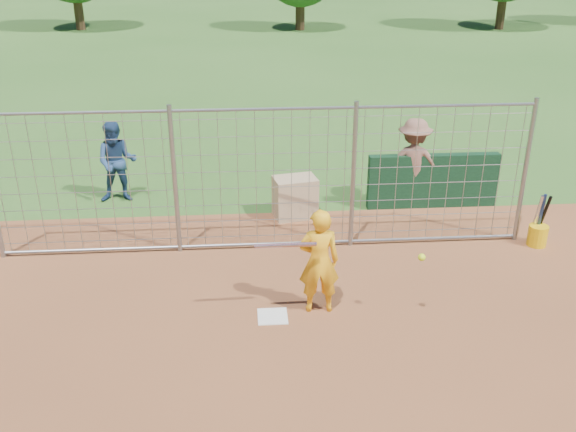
{
  "coord_description": "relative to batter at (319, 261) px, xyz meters",
  "views": [
    {
      "loc": [
        -0.37,
        -8.06,
        5.17
      ],
      "look_at": [
        0.3,
        0.8,
        1.15
      ],
      "focal_mm": 40.0,
      "sensor_mm": 36.0,
      "label": 1
    }
  ],
  "objects": [
    {
      "name": "ground",
      "position": [
        -0.68,
        0.05,
        -0.81
      ],
      "size": [
        100.0,
        100.0,
        0.0
      ],
      "primitive_type": "plane",
      "color": "#2D591E",
      "rests_on": "ground"
    },
    {
      "name": "batter",
      "position": [
        0.0,
        0.0,
        0.0
      ],
      "size": [
        0.59,
        0.39,
        1.62
      ],
      "primitive_type": "imported",
      "rotation": [
        0.0,
        0.0,
        3.14
      ],
      "color": "#FFAE16",
      "rests_on": "ground"
    },
    {
      "name": "equipment_bin",
      "position": [
        -0.05,
        3.37,
        -0.41
      ],
      "size": [
        0.89,
        0.69,
        0.8
      ],
      "primitive_type": "cube",
      "rotation": [
        0.0,
        0.0,
        0.19
      ],
      "color": "tan",
      "rests_on": "ground"
    },
    {
      "name": "home_plate",
      "position": [
        -0.68,
        -0.15,
        -0.8
      ],
      "size": [
        0.43,
        0.43,
        0.02
      ],
      "primitive_type": "cube",
      "color": "silver",
      "rests_on": "ground"
    },
    {
      "name": "equipment_in_play",
      "position": [
        -0.04,
        -0.25,
        0.35
      ],
      "size": [
        2.36,
        0.23,
        0.28
      ],
      "color": "silver",
      "rests_on": "ground"
    },
    {
      "name": "bystander_a",
      "position": [
        -3.57,
        4.43,
        0.03
      ],
      "size": [
        0.83,
        0.66,
        1.68
      ],
      "primitive_type": "imported",
      "rotation": [
        0.0,
        0.0,
        0.03
      ],
      "color": "navy",
      "rests_on": "ground"
    },
    {
      "name": "bucket_with_bats",
      "position": [
        4.12,
        1.81,
        -0.56
      ],
      "size": [
        0.34,
        0.37,
        0.98
      ],
      "color": "#EFB70C",
      "rests_on": "ground"
    },
    {
      "name": "bystander_c",
      "position": [
        2.32,
        3.75,
        0.09
      ],
      "size": [
        1.27,
        0.88,
        1.81
      ],
      "primitive_type": "imported",
      "rotation": [
        0.0,
        0.0,
        2.95
      ],
      "color": "brown",
      "rests_on": "ground"
    },
    {
      "name": "dugout_wall",
      "position": [
        2.72,
        3.65,
        -0.26
      ],
      "size": [
        2.6,
        0.2,
        1.1
      ],
      "primitive_type": "cube",
      "color": "#11381E",
      "rests_on": "ground"
    },
    {
      "name": "backstop_fence",
      "position": [
        -0.68,
        2.05,
        0.45
      ],
      "size": [
        9.08,
        0.08,
        2.6
      ],
      "color": "gray",
      "rests_on": "ground"
    }
  ]
}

